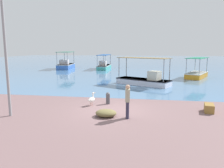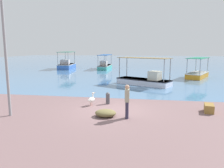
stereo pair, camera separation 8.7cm
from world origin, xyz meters
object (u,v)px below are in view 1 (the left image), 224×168
fishing_boat_far_left (104,66)px  cargo_crate (209,108)px  fisherman_standing (128,100)px  net_pile (106,113)px  fishing_boat_near_right (144,79)px  fishing_boat_far_right (197,74)px  pelican (92,100)px  lamp_post (5,49)px  fishing_boat_center (66,65)px  mooring_bollard (108,98)px

fishing_boat_far_left → cargo_crate: bearing=-66.2°
fisherman_standing → cargo_crate: size_ratio=1.89×
fisherman_standing → net_pile: 1.32m
fishing_boat_near_right → net_pile: bearing=-100.1°
fishing_boat_near_right → fishing_boat_far_left: bearing=114.3°
fishing_boat_far_left → cargo_crate: (10.50, -23.77, -0.34)m
fishing_boat_far_right → cargo_crate: (-2.43, -14.66, -0.27)m
fisherman_standing → fishing_boat_near_right: bearing=86.0°
fishing_boat_near_right → pelican: bearing=-110.5°
pelican → cargo_crate: 6.68m
fishing_boat_far_right → net_pile: fishing_boat_far_right is taller
lamp_post → cargo_crate: (10.30, 2.33, -3.19)m
fishing_boat_far_left → fishing_boat_near_right: bearing=-65.7°
fishing_boat_far_left → fishing_boat_far_right: fishing_boat_far_left is taller
cargo_crate → fishing_boat_center: bearing=126.3°
net_pile → cargo_crate: 5.66m
mooring_bollard → cargo_crate: (5.76, -0.86, -0.18)m
fishing_boat_center → lamp_post: bearing=-75.3°
fishing_boat_center → pelican: bearing=-65.6°
fishing_boat_far_right → pelican: 16.99m
fishing_boat_far_left → fisherman_standing: bearing=-76.4°
fishing_boat_near_right → lamp_post: lamp_post is taller
pelican → fisherman_standing: (2.36, -2.08, 0.53)m
fishing_boat_far_left → mooring_bollard: bearing=-78.3°
pelican → lamp_post: bearing=-144.1°
pelican → net_pile: bearing=-57.5°
fishing_boat_far_right → fishing_boat_center: size_ratio=0.91×
fishing_boat_far_left → net_pile: (5.09, -25.44, -0.38)m
fishing_boat_far_right → fishing_boat_center: bearing=156.5°
net_pile → fishing_boat_far_left: bearing=101.3°
fishing_boat_far_left → fishing_boat_center: bearing=-174.0°
pelican → net_pile: pelican is taller
pelican → fishing_boat_center: bearing=114.4°
fishing_boat_center → fisherman_standing: bearing=-63.0°
fishing_boat_far_left → fishing_boat_far_right: (12.93, -9.11, -0.08)m
fishing_boat_near_right → fisherman_standing: 10.31m
fishing_boat_far_left → fishing_boat_far_right: bearing=-35.2°
lamp_post → cargo_crate: 11.03m
fishing_boat_near_right → mooring_bollard: fishing_boat_near_right is taller
pelican → net_pile: (1.26, -1.98, -0.20)m
lamp_post → cargo_crate: size_ratio=6.83×
fishing_boat_far_right → pelican: bearing=-122.4°
fishing_boat_far_right → pelican: fishing_boat_far_right is taller
fishing_boat_far_left → mooring_bollard: size_ratio=7.92×
lamp_post → fisherman_standing: lamp_post is taller
pelican → mooring_bollard: pelican is taller
mooring_bollard → net_pile: 2.56m
fishing_boat_near_right → fisherman_standing: fishing_boat_near_right is taller
cargo_crate → pelican: bearing=177.4°
fishing_boat_far_right → net_pile: bearing=-115.7°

